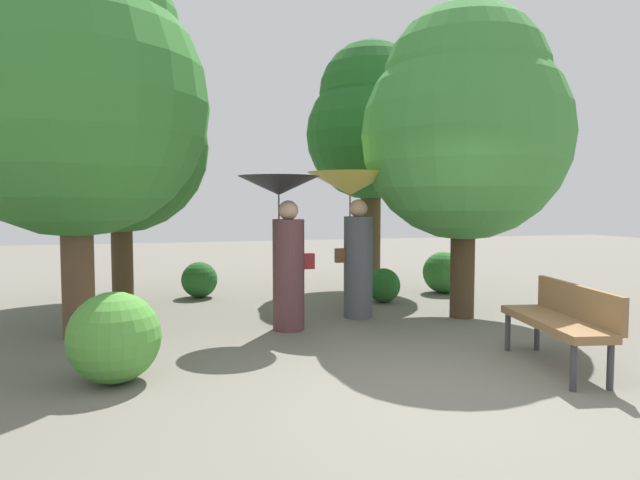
{
  "coord_description": "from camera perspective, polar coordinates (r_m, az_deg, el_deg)",
  "views": [
    {
      "loc": [
        -2.19,
        -4.11,
        1.63
      ],
      "look_at": [
        0.0,
        3.33,
        1.13
      ],
      "focal_mm": 31.11,
      "sensor_mm": 36.0,
      "label": 1
    }
  ],
  "objects": [
    {
      "name": "tree_near_left",
      "position": [
        7.44,
        -24.11,
        14.61
      ],
      "size": [
        3.21,
        3.21,
        4.88
      ],
      "color": "brown",
      "rests_on": "ground"
    },
    {
      "name": "tree_mid_left",
      "position": [
        9.8,
        -19.94,
        10.43
      ],
      "size": [
        2.88,
        2.88,
        4.44
      ],
      "color": "#4C3823",
      "rests_on": "ground"
    },
    {
      "name": "person_right",
      "position": [
        7.91,
        3.41,
        2.87
      ],
      "size": [
        1.23,
        1.23,
        2.08
      ],
      "rotation": [
        0.0,
        0.0,
        1.5
      ],
      "color": "#474C56",
      "rests_on": "ground"
    },
    {
      "name": "bush_path_right",
      "position": [
        5.45,
        -20.4,
        -9.38
      ],
      "size": [
        0.84,
        0.84,
        0.84
      ],
      "primitive_type": "sphere",
      "color": "#4C9338",
      "rests_on": "ground"
    },
    {
      "name": "bush_far_side",
      "position": [
        9.28,
        6.52,
        -4.65
      ],
      "size": [
        0.57,
        0.57,
        0.57
      ],
      "primitive_type": "sphere",
      "color": "#235B23",
      "rests_on": "ground"
    },
    {
      "name": "bush_path_left",
      "position": [
        10.42,
        12.59,
        -3.27
      ],
      "size": [
        0.76,
        0.76,
        0.76
      ],
      "primitive_type": "sphere",
      "color": "#2D6B28",
      "rests_on": "ground"
    },
    {
      "name": "person_left",
      "position": [
        7.12,
        -3.75,
        1.24
      ],
      "size": [
        1.05,
        1.05,
        1.99
      ],
      "rotation": [
        0.0,
        0.0,
        1.5
      ],
      "color": "#563338",
      "rests_on": "ground"
    },
    {
      "name": "bush_behind_bench",
      "position": [
        9.91,
        -12.3,
        -4.01
      ],
      "size": [
        0.62,
        0.62,
        0.62
      ],
      "primitive_type": "sphere",
      "color": "#235B23",
      "rests_on": "ground"
    },
    {
      "name": "park_bench",
      "position": [
        6.04,
        23.62,
        -7.29
      ],
      "size": [
        0.77,
        1.57,
        0.83
      ],
      "rotation": [
        0.0,
        0.0,
        -1.77
      ],
      "color": "#38383D",
      "rests_on": "ground"
    },
    {
      "name": "tree_mid_right",
      "position": [
        8.26,
        14.68,
        11.78
      ],
      "size": [
        2.93,
        2.93,
        4.45
      ],
      "color": "#42301E",
      "rests_on": "ground"
    },
    {
      "name": "ground_plane",
      "position": [
        4.94,
        11.41,
        -15.67
      ],
      "size": [
        40.0,
        40.0,
        0.0
      ],
      "primitive_type": "plane",
      "color": "#6B665B"
    },
    {
      "name": "tree_near_right",
      "position": [
        10.98,
        5.27,
        11.94
      ],
      "size": [
        2.5,
        2.5,
        4.76
      ],
      "color": "#4C3823",
      "rests_on": "ground"
    }
  ]
}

